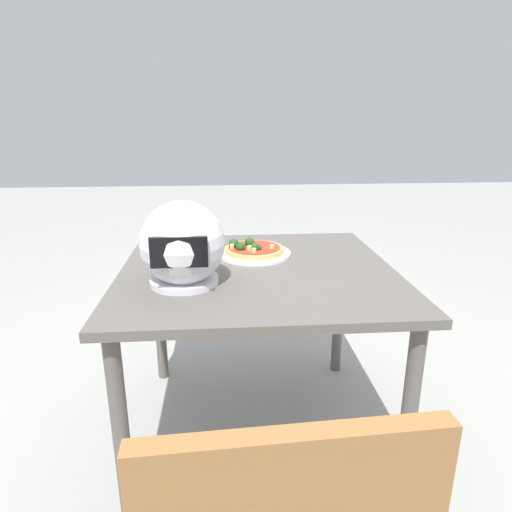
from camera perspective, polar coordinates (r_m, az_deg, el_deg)
ground_plane at (r=1.95m, az=0.16°, el=-21.64°), size 14.00×14.00×0.00m
dining_table at (r=1.63m, az=0.17°, el=-4.31°), size 0.99×0.95×0.71m
pizza_plate at (r=1.75m, az=-0.16°, el=0.35°), size 0.29×0.29×0.01m
pizza at (r=1.74m, az=-0.42°, el=0.97°), size 0.24×0.24×0.05m
motorcycle_helmet at (r=1.43m, az=-9.62°, el=1.43°), size 0.28×0.28×0.28m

